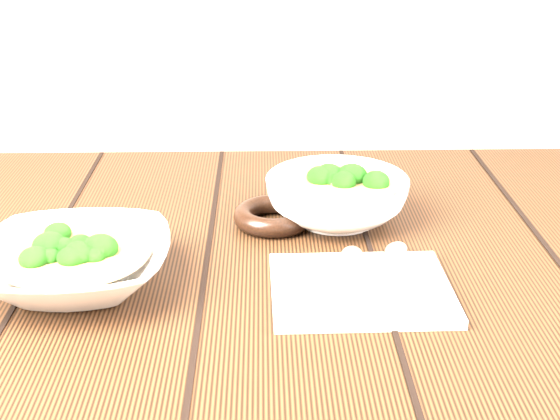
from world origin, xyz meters
name	(u,v)px	position (x,y,z in m)	size (l,w,h in m)	color
table	(227,343)	(0.00, 0.00, 0.63)	(1.20, 0.80, 0.75)	#361E0F
soup_bowl_front	(75,263)	(-0.16, -0.06, 0.78)	(0.22, 0.22, 0.06)	silver
soup_bowl_back	(337,197)	(0.15, 0.11, 0.78)	(0.24, 0.24, 0.07)	silver
trivet	(273,216)	(0.06, 0.10, 0.76)	(0.11, 0.11, 0.03)	black
napkin	(361,289)	(0.15, -0.09, 0.76)	(0.20, 0.16, 0.01)	beige
spoon_left	(350,267)	(0.15, -0.05, 0.76)	(0.04, 0.16, 0.01)	#B9B1A3
spoon_right	(390,261)	(0.20, -0.04, 0.76)	(0.07, 0.16, 0.01)	#B9B1A3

